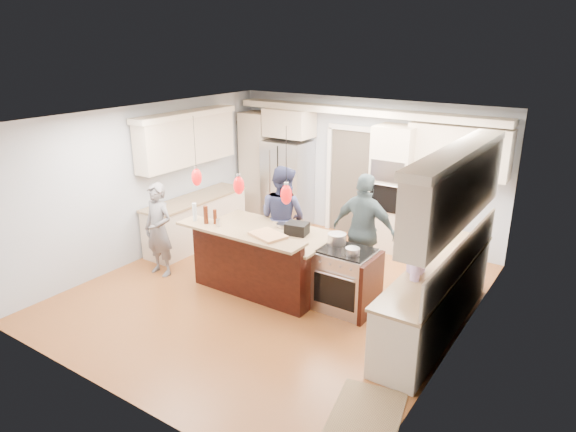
% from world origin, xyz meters
% --- Properties ---
extents(ground_plane, '(6.00, 6.00, 0.00)m').
position_xyz_m(ground_plane, '(0.00, 0.00, 0.00)').
color(ground_plane, '#AE612F').
rests_on(ground_plane, ground).
extents(room_shell, '(5.54, 6.04, 2.72)m').
position_xyz_m(room_shell, '(0.00, 0.00, 1.82)').
color(room_shell, '#B2BCC6').
rests_on(room_shell, ground).
extents(refrigerator, '(0.90, 0.70, 1.80)m').
position_xyz_m(refrigerator, '(-1.55, 2.64, 0.90)').
color(refrigerator, '#B7B7BC').
rests_on(refrigerator, ground).
extents(oven_column, '(0.72, 0.69, 2.30)m').
position_xyz_m(oven_column, '(0.75, 2.67, 1.15)').
color(oven_column, beige).
rests_on(oven_column, ground).
extents(back_upper_cabinets, '(5.30, 0.61, 2.54)m').
position_xyz_m(back_upper_cabinets, '(-0.75, 2.76, 1.67)').
color(back_upper_cabinets, beige).
rests_on(back_upper_cabinets, ground).
extents(right_counter_run, '(0.64, 3.10, 2.51)m').
position_xyz_m(right_counter_run, '(2.44, 0.30, 1.06)').
color(right_counter_run, beige).
rests_on(right_counter_run, ground).
extents(left_cabinets, '(0.64, 2.30, 2.51)m').
position_xyz_m(left_cabinets, '(-2.44, 0.80, 1.06)').
color(left_cabinets, beige).
rests_on(left_cabinets, ground).
extents(kitchen_island, '(2.10, 1.46, 1.12)m').
position_xyz_m(kitchen_island, '(-0.25, 0.07, 0.49)').
color(kitchen_island, black).
rests_on(kitchen_island, ground).
extents(island_range, '(0.82, 0.71, 0.92)m').
position_xyz_m(island_range, '(1.16, 0.15, 0.46)').
color(island_range, '#B7B7BC').
rests_on(island_range, ground).
extents(pendant_lights, '(1.75, 0.15, 1.03)m').
position_xyz_m(pendant_lights, '(-0.25, -0.51, 1.80)').
color(pendant_lights, black).
rests_on(pendant_lights, ground).
extents(person_bar_end, '(0.57, 0.38, 1.56)m').
position_xyz_m(person_bar_end, '(-1.97, -0.52, 0.78)').
color(person_bar_end, slate).
rests_on(person_bar_end, ground).
extents(person_far_left, '(0.93, 0.76, 1.79)m').
position_xyz_m(person_far_left, '(-0.44, 0.85, 0.89)').
color(person_far_left, '#2A2F51').
rests_on(person_far_left, ground).
extents(person_far_right, '(1.07, 0.46, 1.82)m').
position_xyz_m(person_far_right, '(1.00, 0.99, 0.91)').
color(person_far_right, '#455A61').
rests_on(person_far_right, ground).
extents(person_range_side, '(0.99, 1.27, 1.72)m').
position_xyz_m(person_range_side, '(2.25, 0.09, 0.86)').
color(person_range_side, '#B694C7').
rests_on(person_range_side, ground).
extents(floor_rug, '(0.91, 1.16, 0.01)m').
position_xyz_m(floor_rug, '(2.40, -1.76, 0.01)').
color(floor_rug, '#917C4F').
rests_on(floor_rug, ground).
extents(water_bottle, '(0.08, 0.08, 0.28)m').
position_xyz_m(water_bottle, '(-1.10, -0.54, 1.26)').
color(water_bottle, silver).
rests_on(water_bottle, kitchen_island).
extents(beer_bottle_a, '(0.07, 0.07, 0.22)m').
position_xyz_m(beer_bottle_a, '(-0.92, -0.50, 1.23)').
color(beer_bottle_a, '#4C1E0D').
rests_on(beer_bottle_a, kitchen_island).
extents(beer_bottle_b, '(0.09, 0.09, 0.28)m').
position_xyz_m(beer_bottle_b, '(-0.87, -0.55, 1.26)').
color(beer_bottle_b, '#4C1E0D').
rests_on(beer_bottle_b, kitchen_island).
extents(beer_bottle_c, '(0.06, 0.06, 0.22)m').
position_xyz_m(beer_bottle_c, '(-0.76, -0.47, 1.23)').
color(beer_bottle_c, '#4C1E0D').
rests_on(beer_bottle_c, kitchen_island).
extents(drink_can, '(0.06, 0.06, 0.11)m').
position_xyz_m(drink_can, '(-0.64, -0.54, 1.18)').
color(drink_can, '#B7B7BC').
rests_on(drink_can, kitchen_island).
extents(cutting_board, '(0.58, 0.48, 0.04)m').
position_xyz_m(cutting_board, '(0.21, -0.47, 1.14)').
color(cutting_board, tan).
rests_on(cutting_board, kitchen_island).
extents(pot_large, '(0.27, 0.27, 0.16)m').
position_xyz_m(pot_large, '(0.91, 0.27, 1.00)').
color(pot_large, '#B7B7BC').
rests_on(pot_large, island_range).
extents(pot_small, '(0.20, 0.20, 0.10)m').
position_xyz_m(pot_small, '(1.28, 0.05, 0.97)').
color(pot_small, '#B7B7BC').
rests_on(pot_small, island_range).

